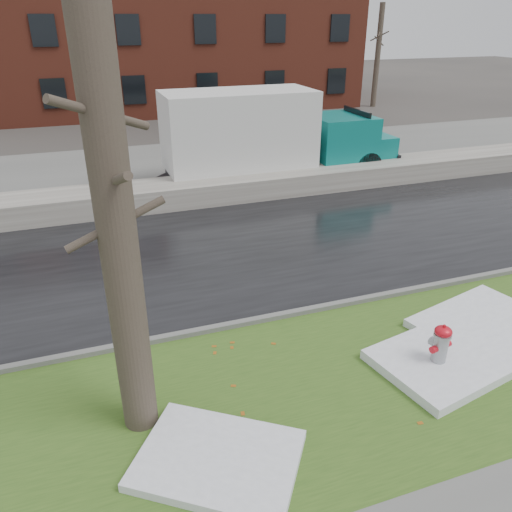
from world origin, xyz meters
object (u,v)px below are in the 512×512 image
object	(u,v)px
tree	(117,229)
box_truck	(267,135)
fire_hydrant	(440,346)
worker	(101,160)

from	to	relation	value
tree	box_truck	world-z (taller)	tree
fire_hydrant	worker	bearing A→B (deg)	103.39
tree	box_truck	distance (m)	12.69
box_truck	worker	world-z (taller)	box_truck
tree	worker	distance (m)	10.43
tree	worker	bearing A→B (deg)	88.52
tree	worker	world-z (taller)	tree
fire_hydrant	tree	size ratio (longest dim) A/B	0.14
fire_hydrant	box_truck	size ratio (longest dim) A/B	0.09
tree	box_truck	bearing A→B (deg)	60.66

